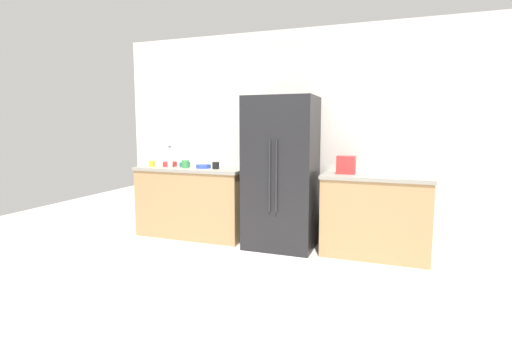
% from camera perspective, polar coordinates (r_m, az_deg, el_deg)
% --- Properties ---
extents(ground_plane, '(9.77, 9.77, 0.00)m').
position_cam_1_polar(ground_plane, '(3.45, -2.23, -18.82)').
color(ground_plane, beige).
extents(kitchen_back_panel, '(4.88, 0.10, 2.69)m').
position_cam_1_polar(kitchen_back_panel, '(4.93, 6.08, 4.99)').
color(kitchen_back_panel, silver).
rests_on(kitchen_back_panel, ground_plane).
extents(counter_left, '(1.49, 0.60, 0.93)m').
position_cam_1_polar(counter_left, '(5.20, -9.45, -4.69)').
color(counter_left, tan).
rests_on(counter_left, ground_plane).
extents(counter_right, '(1.20, 0.60, 0.93)m').
position_cam_1_polar(counter_right, '(4.56, 17.45, -6.53)').
color(counter_right, tan).
rests_on(counter_right, ground_plane).
extents(refrigerator, '(0.83, 0.67, 1.83)m').
position_cam_1_polar(refrigerator, '(4.61, 3.81, -0.44)').
color(refrigerator, black).
rests_on(refrigerator, ground_plane).
extents(toaster, '(0.21, 0.15, 0.21)m').
position_cam_1_polar(toaster, '(4.49, 13.41, 0.77)').
color(toaster, red).
rests_on(toaster, counter_right).
extents(bottle_a, '(0.07, 0.07, 0.29)m').
position_cam_1_polar(bottle_a, '(5.13, -12.82, 1.60)').
color(bottle_a, white).
rests_on(bottle_a, counter_left).
extents(cup_a, '(0.09, 0.09, 0.09)m').
position_cam_1_polar(cup_a, '(4.92, -6.08, 0.69)').
color(cup_a, black).
rests_on(cup_a, counter_left).
extents(cup_b, '(0.07, 0.07, 0.08)m').
position_cam_1_polar(cup_b, '(5.34, -15.38, 0.95)').
color(cup_b, yellow).
rests_on(cup_b, counter_left).
extents(cup_c, '(0.09, 0.09, 0.10)m').
position_cam_1_polar(cup_c, '(5.09, -10.58, 0.90)').
color(cup_c, green).
rests_on(cup_c, counter_left).
extents(bowl_a, '(0.19, 0.19, 0.06)m').
position_cam_1_polar(bowl_a, '(5.33, -12.83, 0.89)').
color(bowl_a, red).
rests_on(bowl_a, counter_left).
extents(bowl_b, '(0.15, 0.15, 0.06)m').
position_cam_1_polar(bowl_b, '(5.25, -10.65, 0.83)').
color(bowl_b, teal).
rests_on(bowl_b, counter_left).
extents(bowl_c, '(0.19, 0.19, 0.05)m').
position_cam_1_polar(bowl_c, '(5.02, -7.93, 0.56)').
color(bowl_c, blue).
rests_on(bowl_c, counter_left).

